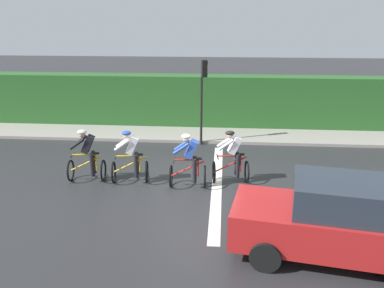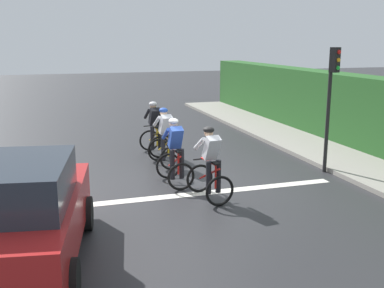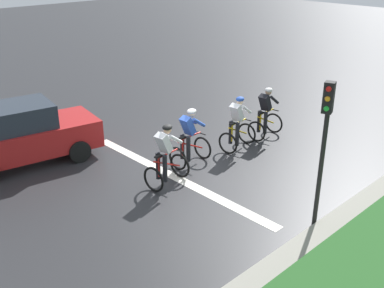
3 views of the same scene
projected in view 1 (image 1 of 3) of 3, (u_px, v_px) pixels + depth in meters
The scene contains 11 objects.
ground_plane at pixel (197, 183), 12.20m from camera, with size 80.00×80.00×0.00m, color #28282B.
sidewalk_kerb at pixel (160, 132), 17.44m from camera, with size 2.80×23.55×0.12m, color gray.
stone_wall_low at pixel (163, 121), 18.21m from camera, with size 0.44×23.55×0.67m, color gray.
hedge_wall at pixel (164, 101), 18.23m from camera, with size 1.10×23.55×2.38m, color #265623.
road_marking_stop_line at pixel (217, 184), 12.15m from camera, with size 7.00×0.30×0.01m, color silver.
cyclist_lead at pixel (87, 157), 12.14m from camera, with size 0.77×1.13×1.66m.
cyclist_second at pixel (131, 158), 12.03m from camera, with size 0.80×1.15×1.66m.
cyclist_mid at pixel (189, 162), 11.69m from camera, with size 0.73×1.11×1.66m.
cyclist_fourth at pixel (232, 158), 12.04m from camera, with size 0.81×1.15×1.66m.
car_red at pixel (335, 220), 8.20m from camera, with size 2.39×4.33×1.76m.
traffic_light_near_crossing at pixel (203, 89), 15.24m from camera, with size 0.25×0.30×3.34m.
Camera 1 is at (-11.21, -0.78, 4.91)m, focal length 36.92 mm.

